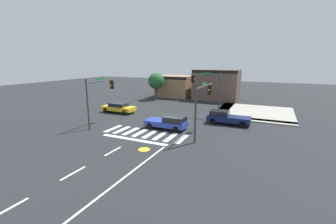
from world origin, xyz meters
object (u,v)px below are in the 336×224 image
(car_yellow, at_px, (119,107))
(car_navy, at_px, (227,117))
(traffic_signal_northeast, at_px, (208,86))
(car_blue, at_px, (168,122))
(roadside_tree, at_px, (156,81))
(traffic_signal_southwest, at_px, (99,93))
(traffic_signal_southeast, at_px, (203,99))

(car_yellow, bearing_deg, car_navy, 1.67)
(traffic_signal_northeast, relative_size, car_blue, 1.27)
(traffic_signal_northeast, distance_m, car_yellow, 12.46)
(car_blue, xyz_separation_m, roadside_tree, (-9.93, 16.09, 2.66))
(traffic_signal_southwest, height_order, car_navy, traffic_signal_southwest)
(traffic_signal_northeast, xyz_separation_m, car_navy, (3.25, -3.30, -3.12))
(car_navy, distance_m, car_yellow, 14.72)
(car_navy, bearing_deg, traffic_signal_southwest, -152.98)
(traffic_signal_northeast, height_order, car_yellow, traffic_signal_northeast)
(traffic_signal_southeast, xyz_separation_m, roadside_tree, (-13.79, 16.89, -0.23))
(traffic_signal_southwest, bearing_deg, car_blue, -75.86)
(traffic_signal_northeast, distance_m, car_navy, 5.59)
(traffic_signal_northeast, height_order, car_blue, traffic_signal_northeast)
(traffic_signal_southwest, distance_m, traffic_signal_northeast, 13.49)
(car_navy, height_order, car_yellow, car_navy)
(traffic_signal_southwest, xyz_separation_m, car_blue, (7.40, 1.87, -2.93))
(traffic_signal_southwest, height_order, traffic_signal_northeast, traffic_signal_northeast)
(roadside_tree, bearing_deg, car_yellow, -88.06)
(traffic_signal_southeast, height_order, roadside_tree, traffic_signal_southeast)
(traffic_signal_southwest, height_order, car_yellow, traffic_signal_southwest)
(car_yellow, bearing_deg, roadside_tree, 91.94)
(traffic_signal_southwest, relative_size, car_blue, 1.20)
(car_blue, height_order, car_navy, car_navy)
(traffic_signal_southwest, bearing_deg, car_navy, -62.98)
(traffic_signal_southwest, bearing_deg, traffic_signal_northeast, -43.87)
(car_blue, bearing_deg, roadside_tree, -58.33)
(traffic_signal_northeast, height_order, car_navy, traffic_signal_northeast)
(traffic_signal_southeast, height_order, car_yellow, traffic_signal_southeast)
(car_blue, distance_m, car_navy, 6.91)
(car_blue, height_order, roadside_tree, roadside_tree)
(traffic_signal_southeast, bearing_deg, car_blue, 78.29)
(car_navy, bearing_deg, traffic_signal_southeast, -103.90)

